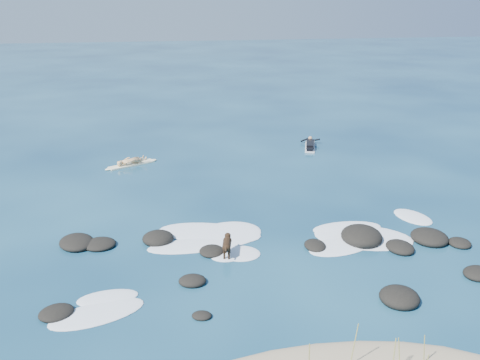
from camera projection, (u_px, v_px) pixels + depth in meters
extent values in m
plane|color=#0A2642|center=(265.00, 241.00, 19.01)|extent=(160.00, 160.00, 0.00)
cylinder|color=olive|center=(399.00, 358.00, 11.99)|extent=(0.13, 0.12, 1.01)
cylinder|color=olive|center=(354.00, 347.00, 12.18)|extent=(0.18, 0.08, 1.22)
cylinder|color=olive|center=(393.00, 360.00, 11.90)|extent=(0.14, 0.23, 1.01)
cylinder|color=olive|center=(424.00, 351.00, 12.30)|extent=(0.13, 0.06, 0.89)
ellipsoid|color=black|center=(202.00, 316.00, 14.54)|extent=(0.64, 0.56, 0.19)
ellipsoid|color=black|center=(212.00, 251.00, 18.09)|extent=(0.96, 1.02, 0.27)
ellipsoid|color=black|center=(315.00, 245.00, 18.49)|extent=(0.79, 0.98, 0.28)
ellipsoid|color=black|center=(158.00, 238.00, 18.92)|extent=(1.13, 1.12, 0.47)
ellipsoid|color=black|center=(399.00, 297.00, 15.27)|extent=(1.42, 1.46, 0.49)
ellipsoid|color=black|center=(479.00, 274.00, 16.62)|extent=(1.26, 1.19, 0.35)
ellipsoid|color=black|center=(429.00, 237.00, 18.98)|extent=(1.33, 1.44, 0.49)
ellipsoid|color=black|center=(400.00, 247.00, 18.30)|extent=(1.04, 1.21, 0.37)
ellipsoid|color=black|center=(100.00, 244.00, 18.57)|extent=(1.13, 1.05, 0.31)
ellipsoid|color=black|center=(77.00, 242.00, 18.65)|extent=(1.63, 1.75, 0.41)
ellipsoid|color=black|center=(56.00, 313.00, 14.63)|extent=(1.25, 1.19, 0.30)
ellipsoid|color=black|center=(460.00, 243.00, 18.66)|extent=(0.88, 0.93, 0.29)
ellipsoid|color=black|center=(192.00, 281.00, 16.22)|extent=(0.94, 0.83, 0.32)
ellipsoid|color=black|center=(362.00, 236.00, 18.96)|extent=(1.73, 1.87, 0.65)
ellipsoid|color=white|center=(413.00, 217.00, 20.96)|extent=(1.59, 2.02, 0.12)
ellipsoid|color=white|center=(347.00, 228.00, 19.96)|extent=(2.70, 1.30, 0.12)
ellipsoid|color=white|center=(342.00, 245.00, 18.63)|extent=(2.97, 2.16, 0.12)
ellipsoid|color=white|center=(240.00, 253.00, 18.06)|extent=(1.66, 1.52, 0.12)
ellipsoid|color=white|center=(108.00, 298.00, 15.45)|extent=(1.85, 1.08, 0.12)
ellipsoid|color=white|center=(228.00, 234.00, 19.53)|extent=(3.03, 2.74, 0.12)
ellipsoid|color=white|center=(363.00, 237.00, 19.25)|extent=(4.05, 3.23, 0.12)
ellipsoid|color=white|center=(97.00, 314.00, 14.70)|extent=(2.90, 1.99, 0.12)
ellipsoid|color=white|center=(210.00, 233.00, 19.59)|extent=(4.19, 2.91, 0.12)
ellipsoid|color=white|center=(193.00, 246.00, 18.61)|extent=(3.24, 1.34, 0.12)
ellipsoid|color=white|center=(227.00, 256.00, 17.90)|extent=(1.10, 0.90, 0.12)
cube|color=#FDF8CA|center=(131.00, 165.00, 27.15)|extent=(2.34, 1.55, 0.08)
ellipsoid|color=#FDF8CA|center=(152.00, 160.00, 27.83)|extent=(0.55, 0.46, 0.09)
ellipsoid|color=#FDF8CA|center=(110.00, 169.00, 26.47)|extent=(0.55, 0.46, 0.09)
imported|color=tan|center=(130.00, 149.00, 26.88)|extent=(0.59, 0.67, 1.55)
cube|color=silver|center=(310.00, 147.00, 30.19)|extent=(1.17, 2.34, 0.08)
ellipsoid|color=silver|center=(310.00, 141.00, 31.26)|extent=(0.41, 0.56, 0.09)
cube|color=black|center=(310.00, 144.00, 30.14)|extent=(0.81, 1.46, 0.23)
sphere|color=tan|center=(310.00, 138.00, 30.86)|extent=(0.30, 0.30, 0.24)
cylinder|color=black|center=(305.00, 140.00, 31.08)|extent=(0.58, 0.15, 0.26)
cylinder|color=black|center=(315.00, 140.00, 31.01)|extent=(0.50, 0.44, 0.26)
cube|color=black|center=(310.00, 149.00, 29.43)|extent=(0.51, 0.65, 0.15)
cylinder|color=black|center=(227.00, 244.00, 17.65)|extent=(0.39, 0.62, 0.28)
sphere|color=black|center=(227.00, 241.00, 17.89)|extent=(0.35, 0.35, 0.29)
sphere|color=black|center=(226.00, 248.00, 17.40)|extent=(0.31, 0.31, 0.27)
sphere|color=black|center=(228.00, 236.00, 18.02)|extent=(0.25, 0.25, 0.21)
cone|color=black|center=(228.00, 235.00, 18.14)|extent=(0.13, 0.15, 0.11)
cone|color=black|center=(226.00, 234.00, 17.98)|extent=(0.11, 0.09, 0.10)
cone|color=black|center=(229.00, 234.00, 17.98)|extent=(0.11, 0.09, 0.10)
cylinder|color=black|center=(225.00, 249.00, 17.94)|extent=(0.08, 0.08, 0.38)
cylinder|color=black|center=(230.00, 250.00, 17.94)|extent=(0.08, 0.08, 0.38)
cylinder|color=black|center=(224.00, 255.00, 17.57)|extent=(0.08, 0.08, 0.38)
cylinder|color=black|center=(229.00, 255.00, 17.56)|extent=(0.08, 0.08, 0.38)
cylinder|color=black|center=(226.00, 248.00, 17.27)|extent=(0.11, 0.28, 0.16)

